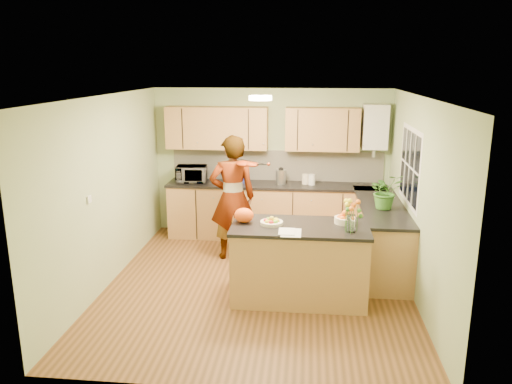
# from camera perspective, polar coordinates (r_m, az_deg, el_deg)

# --- Properties ---
(floor) EXTENTS (4.50, 4.50, 0.00)m
(floor) POSITION_cam_1_polar(r_m,az_deg,el_deg) (6.82, 0.21, -10.57)
(floor) COLOR #553718
(floor) RESTS_ON ground
(ceiling) EXTENTS (4.00, 4.50, 0.02)m
(ceiling) POSITION_cam_1_polar(r_m,az_deg,el_deg) (6.20, 0.23, 10.89)
(ceiling) COLOR white
(ceiling) RESTS_ON wall_back
(wall_back) EXTENTS (4.00, 0.02, 2.50)m
(wall_back) POSITION_cam_1_polar(r_m,az_deg,el_deg) (8.58, 1.74, 3.42)
(wall_back) COLOR #99AF7D
(wall_back) RESTS_ON floor
(wall_front) EXTENTS (4.00, 0.02, 2.50)m
(wall_front) POSITION_cam_1_polar(r_m,az_deg,el_deg) (4.27, -2.85, -7.97)
(wall_front) COLOR #99AF7D
(wall_front) RESTS_ON floor
(wall_left) EXTENTS (0.02, 4.50, 2.50)m
(wall_left) POSITION_cam_1_polar(r_m,az_deg,el_deg) (6.88, -16.58, 0.10)
(wall_left) COLOR #99AF7D
(wall_left) RESTS_ON floor
(wall_right) EXTENTS (0.02, 4.50, 2.50)m
(wall_right) POSITION_cam_1_polar(r_m,az_deg,el_deg) (6.51, 18.01, -0.81)
(wall_right) COLOR #99AF7D
(wall_right) RESTS_ON floor
(back_counter) EXTENTS (3.64, 0.62, 0.94)m
(back_counter) POSITION_cam_1_polar(r_m,az_deg,el_deg) (8.47, 2.22, -2.16)
(back_counter) COLOR #A47941
(back_counter) RESTS_ON floor
(right_counter) EXTENTS (0.62, 2.24, 0.94)m
(right_counter) POSITION_cam_1_polar(r_m,az_deg,el_deg) (7.48, 14.00, -4.83)
(right_counter) COLOR #A47941
(right_counter) RESTS_ON floor
(splashback) EXTENTS (3.60, 0.02, 0.52)m
(splashback) POSITION_cam_1_polar(r_m,az_deg,el_deg) (8.57, 2.39, 3.06)
(splashback) COLOR beige
(splashback) RESTS_ON back_counter
(upper_cabinets) EXTENTS (3.20, 0.34, 0.70)m
(upper_cabinets) POSITION_cam_1_polar(r_m,az_deg,el_deg) (8.34, 0.46, 7.28)
(upper_cabinets) COLOR #A47941
(upper_cabinets) RESTS_ON wall_back
(boiler) EXTENTS (0.40, 0.30, 0.86)m
(boiler) POSITION_cam_1_polar(r_m,az_deg,el_deg) (8.37, 13.46, 7.25)
(boiler) COLOR white
(boiler) RESTS_ON wall_back
(window_right) EXTENTS (0.01, 1.30, 1.05)m
(window_right) POSITION_cam_1_polar(r_m,az_deg,el_deg) (7.02, 17.17, 2.83)
(window_right) COLOR white
(window_right) RESTS_ON wall_right
(light_switch) EXTENTS (0.02, 0.09, 0.09)m
(light_switch) POSITION_cam_1_polar(r_m,az_deg,el_deg) (6.33, -18.52, -0.79)
(light_switch) COLOR white
(light_switch) RESTS_ON wall_left
(ceiling_lamp) EXTENTS (0.30, 0.30, 0.07)m
(ceiling_lamp) POSITION_cam_1_polar(r_m,az_deg,el_deg) (6.50, 0.50, 10.71)
(ceiling_lamp) COLOR #FFEABF
(ceiling_lamp) RESTS_ON ceiling
(peninsula_island) EXTENTS (1.68, 0.86, 0.96)m
(peninsula_island) POSITION_cam_1_polar(r_m,az_deg,el_deg) (6.31, 4.96, -7.98)
(peninsula_island) COLOR #A47941
(peninsula_island) RESTS_ON floor
(fruit_dish) EXTENTS (0.28, 0.28, 0.10)m
(fruit_dish) POSITION_cam_1_polar(r_m,az_deg,el_deg) (6.14, 1.80, -3.37)
(fruit_dish) COLOR beige
(fruit_dish) RESTS_ON peninsula_island
(orange_bowl) EXTENTS (0.26, 0.26, 0.15)m
(orange_bowl) POSITION_cam_1_polar(r_m,az_deg,el_deg) (6.28, 10.13, -2.95)
(orange_bowl) COLOR beige
(orange_bowl) RESTS_ON peninsula_island
(flower_vase) EXTENTS (0.24, 0.24, 0.45)m
(flower_vase) POSITION_cam_1_polar(r_m,az_deg,el_deg) (5.91, 10.92, -1.73)
(flower_vase) COLOR silver
(flower_vase) RESTS_ON peninsula_island
(orange_bag) EXTENTS (0.30, 0.28, 0.18)m
(orange_bag) POSITION_cam_1_polar(r_m,az_deg,el_deg) (6.21, -1.39, -2.68)
(orange_bag) COLOR #F85514
(orange_bag) RESTS_ON peninsula_island
(papers) EXTENTS (0.23, 0.32, 0.01)m
(papers) POSITION_cam_1_polar(r_m,az_deg,el_deg) (5.86, 4.02, -4.65)
(papers) COLOR silver
(papers) RESTS_ON peninsula_island
(violinist) EXTENTS (0.79, 0.63, 1.89)m
(violinist) POSITION_cam_1_polar(r_m,az_deg,el_deg) (7.47, -2.69, -0.65)
(violinist) COLOR #EBBB90
(violinist) RESTS_ON floor
(violin) EXTENTS (0.67, 0.58, 0.17)m
(violin) POSITION_cam_1_polar(r_m,az_deg,el_deg) (7.10, -1.41, 3.27)
(violin) COLOR #4F0E04
(violin) RESTS_ON violinist
(microwave) EXTENTS (0.53, 0.38, 0.28)m
(microwave) POSITION_cam_1_polar(r_m,az_deg,el_deg) (8.53, -7.38, 2.06)
(microwave) COLOR white
(microwave) RESTS_ON back_counter
(blue_box) EXTENTS (0.32, 0.27, 0.22)m
(blue_box) POSITION_cam_1_polar(r_m,az_deg,el_deg) (8.43, -2.39, 1.83)
(blue_box) COLOR navy
(blue_box) RESTS_ON back_counter
(kettle) EXTENTS (0.17, 0.17, 0.32)m
(kettle) POSITION_cam_1_polar(r_m,az_deg,el_deg) (8.34, 2.86, 1.84)
(kettle) COLOR #BCBCC1
(kettle) RESTS_ON back_counter
(jar_cream) EXTENTS (0.13, 0.13, 0.17)m
(jar_cream) POSITION_cam_1_polar(r_m,az_deg,el_deg) (8.36, 5.66, 1.47)
(jar_cream) COLOR beige
(jar_cream) RESTS_ON back_counter
(jar_white) EXTENTS (0.14, 0.14, 0.17)m
(jar_white) POSITION_cam_1_polar(r_m,az_deg,el_deg) (8.32, 6.40, 1.42)
(jar_white) COLOR white
(jar_white) RESTS_ON back_counter
(potted_plant) EXTENTS (0.55, 0.52, 0.50)m
(potted_plant) POSITION_cam_1_polar(r_m,az_deg,el_deg) (7.08, 14.58, 0.10)
(potted_plant) COLOR #3A7828
(potted_plant) RESTS_ON right_counter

